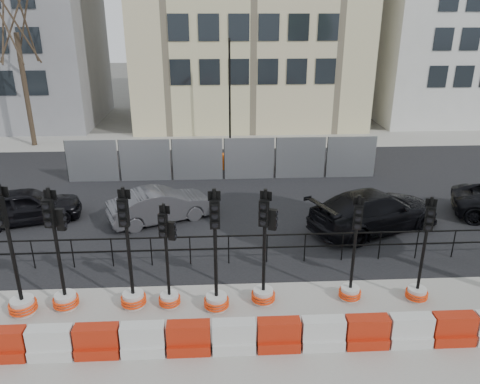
{
  "coord_description": "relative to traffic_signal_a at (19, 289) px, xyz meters",
  "views": [
    {
      "loc": [
        -0.33,
        -11.71,
        7.54
      ],
      "look_at": [
        0.45,
        3.0,
        1.72
      ],
      "focal_mm": 35.0,
      "sensor_mm": 36.0,
      "label": 1
    }
  ],
  "objects": [
    {
      "name": "traffic_signal_b",
      "position": [
        1.07,
        0.19,
        0.07
      ],
      "size": [
        0.68,
        0.68,
        3.47
      ],
      "rotation": [
        0.0,
        0.0,
        -0.15
      ],
      "color": "silver",
      "rests_on": "ground"
    },
    {
      "name": "sidewalk_near",
      "position": [
        5.5,
        -1.91,
        -0.75
      ],
      "size": [
        40.0,
        6.0,
        0.02
      ],
      "primitive_type": "cube",
      "color": "gray",
      "rests_on": "ground"
    },
    {
      "name": "lamp_post_far",
      "position": [
        6.0,
        16.07,
        2.47
      ],
      "size": [
        0.12,
        0.56,
        6.0
      ],
      "color": "black",
      "rests_on": "ground"
    },
    {
      "name": "traffic_signal_e",
      "position": [
        5.1,
        -0.07,
        -0.04
      ],
      "size": [
        0.68,
        0.68,
        3.46
      ],
      "rotation": [
        0.0,
        0.0,
        0.03
      ],
      "color": "silver",
      "rests_on": "ground"
    },
    {
      "name": "tree_bare_far",
      "position": [
        -5.5,
        16.59,
        5.9
      ],
      "size": [
        2.0,
        2.0,
        9.0
      ],
      "color": "#473828",
      "rests_on": "ground"
    },
    {
      "name": "traffic_signal_a",
      "position": [
        0.0,
        0.0,
        0.0
      ],
      "size": [
        0.72,
        0.72,
        3.67
      ],
      "rotation": [
        0.0,
        0.0,
        -0.24
      ],
      "color": "silver",
      "rests_on": "ground"
    },
    {
      "name": "heras_fencing",
      "position": [
        6.07,
        10.96,
        -0.1
      ],
      "size": [
        14.33,
        1.72,
        2.0
      ],
      "color": "#96989E",
      "rests_on": "ground"
    },
    {
      "name": "car_a",
      "position": [
        -1.94,
        5.83,
        -0.1
      ],
      "size": [
        3.53,
        4.67,
        1.32
      ],
      "primitive_type": "imported",
      "rotation": [
        0.0,
        0.0,
        1.84
      ],
      "color": "black",
      "rests_on": "ground"
    },
    {
      "name": "building_white",
      "position": [
        22.5,
        23.08,
        7.24
      ],
      "size": [
        12.0,
        9.06,
        16.0
      ],
      "color": "silver",
      "rests_on": "ground"
    },
    {
      "name": "road",
      "position": [
        5.5,
        8.09,
        -0.74
      ],
      "size": [
        40.0,
        14.0,
        0.03
      ],
      "primitive_type": "cube",
      "color": "black",
      "rests_on": "ground"
    },
    {
      "name": "barrier_row",
      "position": [
        5.5,
        -1.71,
        -0.39
      ],
      "size": [
        15.7,
        0.5,
        0.8
      ],
      "color": "red",
      "rests_on": "ground"
    },
    {
      "name": "sidewalk_far",
      "position": [
        5.5,
        17.09,
        -0.75
      ],
      "size": [
        40.0,
        4.0,
        0.02
      ],
      "primitive_type": "cube",
      "color": "gray",
      "rests_on": "ground"
    },
    {
      "name": "traffic_signal_d",
      "position": [
        3.84,
        0.14,
        -0.04
      ],
      "size": [
        0.59,
        0.59,
        3.01
      ],
      "rotation": [
        0.0,
        0.0,
        -0.24
      ],
      "color": "silver",
      "rests_on": "ground"
    },
    {
      "name": "traffic_signal_c",
      "position": [
        2.86,
        0.17,
        -0.04
      ],
      "size": [
        0.68,
        0.68,
        3.46
      ],
      "rotation": [
        0.0,
        0.0,
        -0.09
      ],
      "color": "silver",
      "rests_on": "ground"
    },
    {
      "name": "traffic_signal_f",
      "position": [
        6.39,
        0.16,
        0.04
      ],
      "size": [
        0.66,
        0.66,
        3.34
      ],
      "rotation": [
        0.0,
        0.0,
        -0.35
      ],
      "color": "silver",
      "rests_on": "ground"
    },
    {
      "name": "building_grey",
      "position": [
        -8.5,
        23.08,
        6.24
      ],
      "size": [
        11.0,
        9.06,
        14.0
      ],
      "color": "gray",
      "rests_on": "ground"
    },
    {
      "name": "kerb_railing",
      "position": [
        5.5,
        2.29,
        -0.07
      ],
      "size": [
        18.0,
        0.04,
        1.0
      ],
      "color": "black",
      "rests_on": "ground"
    },
    {
      "name": "ground",
      "position": [
        5.5,
        1.09,
        -0.76
      ],
      "size": [
        120.0,
        120.0,
        0.0
      ],
      "primitive_type": "plane",
      "color": "#51514C",
      "rests_on": "ground"
    },
    {
      "name": "car_c",
      "position": [
        10.84,
        4.53,
        -0.02
      ],
      "size": [
        5.75,
        6.57,
        1.47
      ],
      "primitive_type": "imported",
      "rotation": [
        0.0,
        0.0,
        1.98
      ],
      "color": "black",
      "rests_on": "ground"
    },
    {
      "name": "traffic_signal_g",
      "position": [
        8.79,
        0.19,
        -0.12
      ],
      "size": [
        0.61,
        0.61,
        3.11
      ],
      "rotation": [
        0.0,
        0.0,
        -0.24
      ],
      "color": "silver",
      "rests_on": "ground"
    },
    {
      "name": "car_b",
      "position": [
        3.05,
        5.65,
        -0.12
      ],
      "size": [
        4.18,
        4.87,
        1.28
      ],
      "primitive_type": "imported",
      "rotation": [
        0.0,
        0.0,
        1.98
      ],
      "color": "#414145",
      "rests_on": "ground"
    },
    {
      "name": "traffic_signal_h",
      "position": [
        10.62,
        0.06,
        -0.12
      ],
      "size": [
        0.61,
        0.61,
        3.08
      ],
      "rotation": [
        0.0,
        0.0,
        -0.35
      ],
      "color": "silver",
      "rests_on": "ground"
    }
  ]
}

